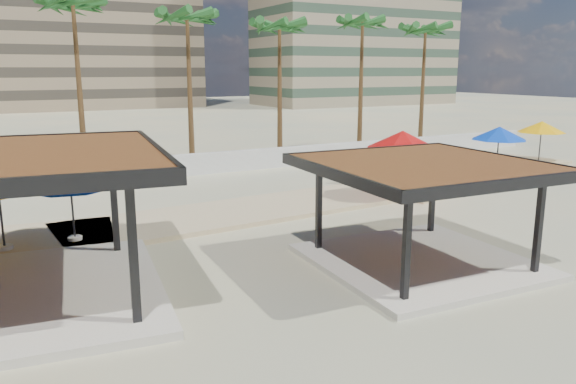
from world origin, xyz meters
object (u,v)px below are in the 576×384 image
Objects in this scene: umbrella_c at (403,140)px; pavilion_west at (5,215)px; pavilion_central at (422,204)px; lounger_b at (385,177)px; lounger_d at (485,170)px; lounger_c at (362,178)px.

pavilion_west is at bearing -165.07° from umbrella_c.
pavilion_central is 12.21m from lounger_b.
pavilion_central reaches higher than umbrella_c.
pavilion_west reaches higher than umbrella_c.
pavilion_west is 3.95× the size of lounger_d.
pavilion_central reaches higher than lounger_d.
lounger_c is (-1.24, 0.26, 0.01)m from lounger_b.
umbrella_c is at bearing 148.94° from lounger_c.
pavilion_central is 3.07× the size of lounger_d.
lounger_c is at bearing 32.59° from pavilion_west.
lounger_b is at bearing 111.05° from lounger_d.
pavilion_central is 1.61× the size of umbrella_c.
lounger_c is (16.28, 7.68, -1.91)m from pavilion_west.
pavilion_west is 3.89× the size of lounger_c.
lounger_d is (7.24, -1.33, 0.00)m from lounger_c.
pavilion_west is at bearing 123.47° from lounger_b.
pavilion_west is at bearing 136.30° from lounger_d.
lounger_b is 6.09m from lounger_d.
lounger_c is (5.39, 10.40, -1.51)m from pavilion_central.
pavilion_west is 16.44m from umbrella_c.
lounger_d is at bearing 22.43° from pavilion_west.
umbrella_c is (15.88, 4.24, 0.42)m from pavilion_west.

